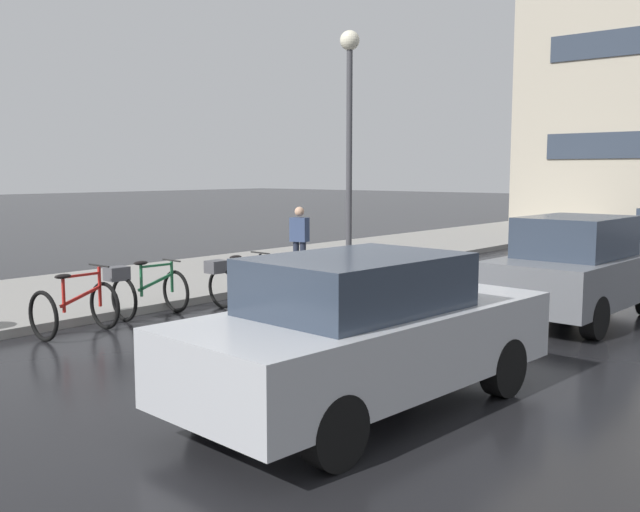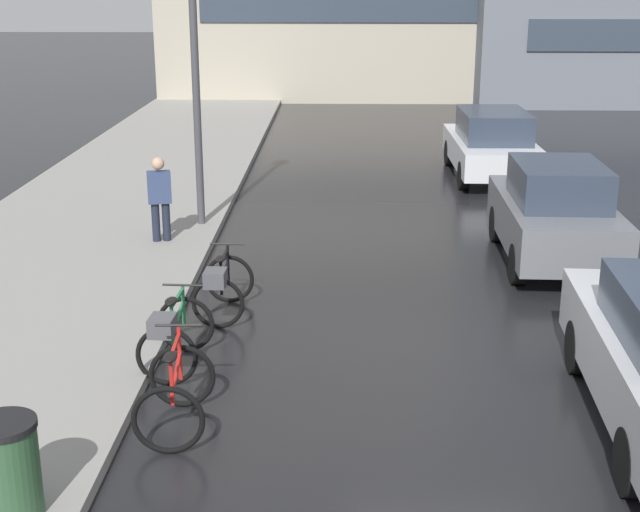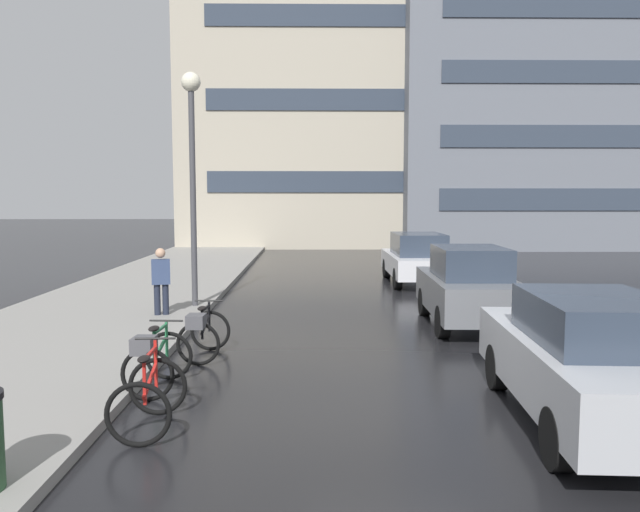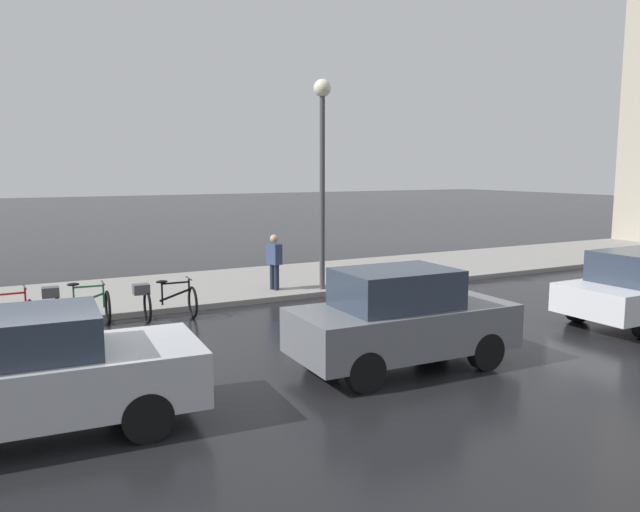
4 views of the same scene
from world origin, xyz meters
name	(u,v)px [view 1 (image 1 of 4)]	position (x,y,z in m)	size (l,w,h in m)	color
ground_plane	(270,357)	(0.00, 0.00, 0.00)	(140.00, 140.00, 0.00)	black
sidewalk_kerb	(362,253)	(-6.00, 10.00, 0.07)	(4.80, 60.00, 0.14)	gray
bicycle_nearest	(75,308)	(-3.07, -0.98, 0.41)	(0.78, 1.11, 1.02)	black
bicycle_second	(143,289)	(-3.34, 0.43, 0.50)	(0.79, 1.35, 0.96)	black
bicycle_third	(237,279)	(-2.99, 2.22, 0.48)	(0.76, 1.35, 0.93)	black
car_silver	(366,332)	(2.21, -0.87, 0.81)	(2.05, 4.43, 1.60)	#B2B5BA
car_grey	(577,269)	(2.20, 4.91, 0.85)	(1.80, 3.85, 1.71)	slate
pedestrian	(299,238)	(-4.48, 5.58, 0.92)	(0.45, 0.33, 1.63)	#1E2333
streetlamp	(349,105)	(-3.96, 6.75, 3.97)	(0.46, 0.46, 5.66)	#424247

